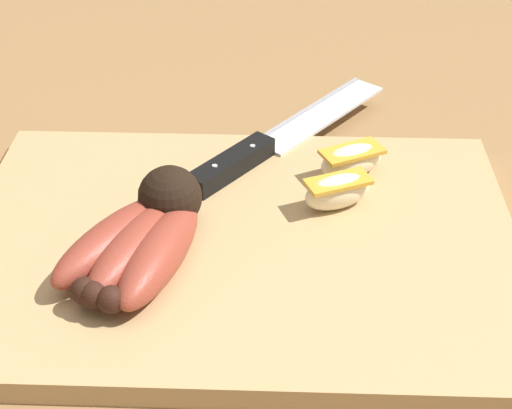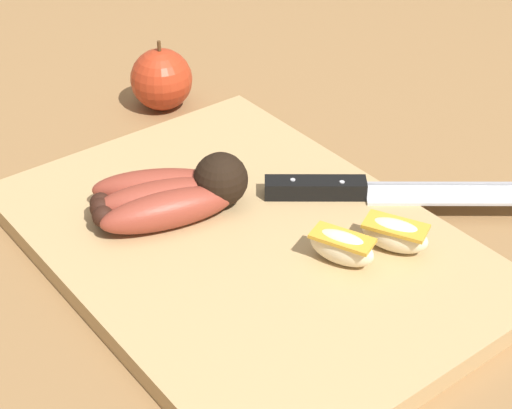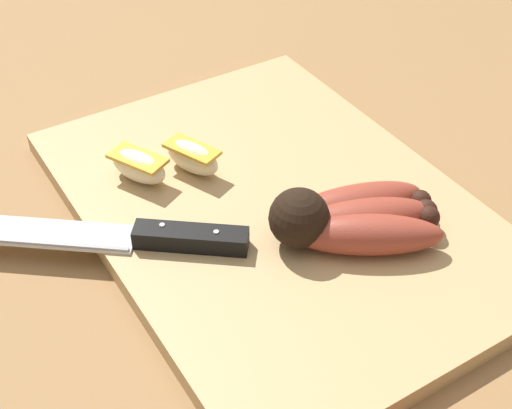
{
  "view_description": "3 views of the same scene",
  "coord_description": "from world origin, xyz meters",
  "px_view_note": "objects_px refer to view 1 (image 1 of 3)",
  "views": [
    {
      "loc": [
        -0.03,
        0.49,
        0.41
      ],
      "look_at": [
        -0.01,
        -0.02,
        0.05
      ],
      "focal_mm": 54.82,
      "sensor_mm": 36.0,
      "label": 1
    },
    {
      "loc": [
        -0.49,
        0.36,
        0.49
      ],
      "look_at": [
        -0.0,
        -0.02,
        0.06
      ],
      "focal_mm": 58.87,
      "sensor_mm": 36.0,
      "label": 2
    },
    {
      "loc": [
        0.44,
        -0.3,
        0.46
      ],
      "look_at": [
        0.01,
        -0.04,
        0.03
      ],
      "focal_mm": 50.61,
      "sensor_mm": 36.0,
      "label": 3
    }
  ],
  "objects_px": {
    "banana_bunch": "(143,237)",
    "apple_wedge_near": "(338,191)",
    "chefs_knife": "(265,146)",
    "apple_wedge_middle": "(351,160)"
  },
  "relations": [
    {
      "from": "banana_bunch",
      "to": "apple_wedge_middle",
      "type": "relative_size",
      "value": 2.31
    },
    {
      "from": "chefs_knife",
      "to": "apple_wedge_middle",
      "type": "bearing_deg",
      "value": 153.56
    },
    {
      "from": "banana_bunch",
      "to": "apple_wedge_near",
      "type": "xyz_separation_m",
      "value": [
        -0.16,
        -0.07,
        -0.0
      ]
    },
    {
      "from": "chefs_knife",
      "to": "apple_wedge_near",
      "type": "bearing_deg",
      "value": 125.66
    },
    {
      "from": "banana_bunch",
      "to": "apple_wedge_near",
      "type": "distance_m",
      "value": 0.17
    },
    {
      "from": "banana_bunch",
      "to": "apple_wedge_middle",
      "type": "xyz_separation_m",
      "value": [
        -0.17,
        -0.12,
        -0.0
      ]
    },
    {
      "from": "chefs_knife",
      "to": "apple_wedge_middle",
      "type": "distance_m",
      "value": 0.09
    },
    {
      "from": "apple_wedge_near",
      "to": "chefs_knife",
      "type": "bearing_deg",
      "value": -54.34
    },
    {
      "from": "banana_bunch",
      "to": "chefs_knife",
      "type": "xyz_separation_m",
      "value": [
        -0.09,
        -0.16,
        -0.01
      ]
    },
    {
      "from": "chefs_knife",
      "to": "apple_wedge_middle",
      "type": "xyz_separation_m",
      "value": [
        -0.08,
        0.04,
        0.01
      ]
    }
  ]
}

